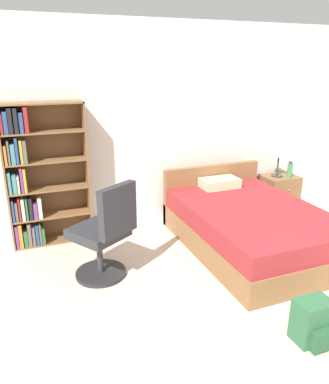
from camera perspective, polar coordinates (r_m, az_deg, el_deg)
wall_back at (r=5.07m, az=1.74°, el=10.18°), size 9.00×0.06×2.60m
bookshelf at (r=4.58m, az=-19.00°, el=1.95°), size 0.93×0.29×1.68m
bed at (r=4.55m, az=12.69°, el=-4.93°), size 1.41×2.07×0.77m
office_chair at (r=3.75m, az=-9.06°, el=-6.46°), size 0.69×0.72×1.03m
nightstand at (r=5.85m, az=16.98°, el=-0.01°), size 0.50×0.43×0.51m
table_lamp at (r=5.66m, az=17.07°, el=5.70°), size 0.21×0.21×0.45m
water_bottle at (r=5.72m, az=18.56°, el=3.22°), size 0.08×0.08×0.23m
backpack_green at (r=3.29m, az=21.75°, el=-17.99°), size 0.29×0.27×0.35m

